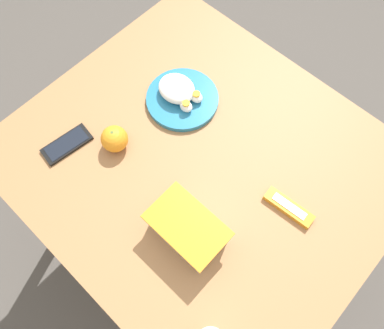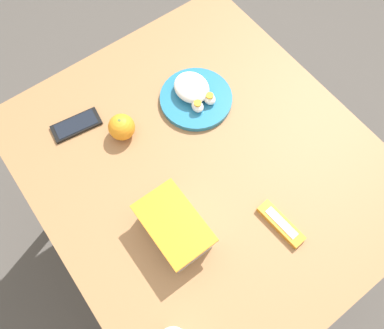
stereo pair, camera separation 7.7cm
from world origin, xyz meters
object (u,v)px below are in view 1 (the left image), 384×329
(candy_bar, at_px, (289,207))
(cell_phone, at_px, (67,144))
(orange_fruit, at_px, (115,139))
(food_container, at_px, (187,230))
(rice_plate, at_px, (181,95))

(candy_bar, height_order, cell_phone, candy_bar)
(orange_fruit, xyz_separation_m, candy_bar, (-0.49, -0.19, -0.03))
(food_container, distance_m, candy_bar, 0.29)
(food_container, distance_m, rice_plate, 0.43)
(candy_bar, bearing_deg, orange_fruit, 21.18)
(rice_plate, relative_size, cell_phone, 1.46)
(cell_phone, bearing_deg, food_container, -173.63)
(food_container, xyz_separation_m, orange_fruit, (0.33, -0.05, -0.00))
(orange_fruit, bearing_deg, cell_phone, 43.02)
(orange_fruit, height_order, rice_plate, orange_fruit)
(orange_fruit, bearing_deg, food_container, 171.38)
(food_container, bearing_deg, cell_phone, 6.37)
(food_container, height_order, rice_plate, food_container)
(orange_fruit, distance_m, cell_phone, 0.15)
(food_container, height_order, orange_fruit, food_container)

